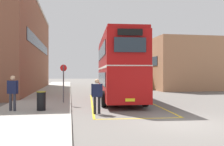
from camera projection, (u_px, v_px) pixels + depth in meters
ground_plane at (116, 94)px, 24.16m from camera, size 135.60×135.60×0.00m
sidewalk_left at (51, 92)px, 25.41m from camera, size 4.00×57.60×0.14m
brick_building_left at (14, 47)px, 28.15m from camera, size 6.05×23.63×10.14m
depot_building_right at (171, 65)px, 34.23m from camera, size 8.33×14.44×6.38m
double_decker_bus at (118, 67)px, 17.93m from camera, size 3.37×10.15×4.75m
single_deck_bus at (128, 76)px, 34.22m from camera, size 3.02×8.46×3.02m
pedestrian_boarding at (97, 93)px, 12.26m from camera, size 0.59×0.29×1.78m
pedestrian_waiting_near at (13, 90)px, 12.36m from camera, size 0.57×0.39×1.81m
litter_bin at (41, 101)px, 12.47m from camera, size 0.48×0.48×0.99m
bus_stop_sign at (63, 80)px, 15.88m from camera, size 0.44×0.08×2.50m
bay_marking_yellow at (123, 104)px, 16.05m from camera, size 5.08×12.30×0.01m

